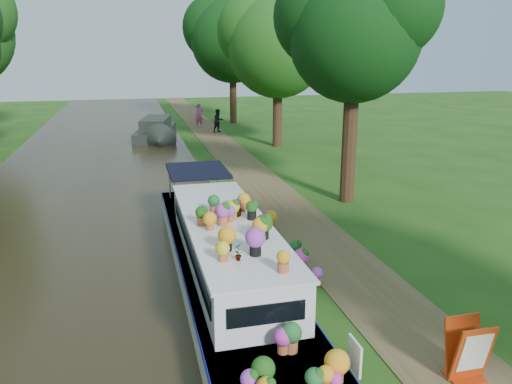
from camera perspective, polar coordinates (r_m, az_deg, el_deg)
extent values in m
plane|color=#1F4812|center=(16.11, 2.24, -4.98)|extent=(100.00, 100.00, 0.00)
cube|color=black|center=(15.61, -19.55, -6.58)|extent=(10.00, 100.00, 0.02)
cube|color=brown|center=(16.46, 6.26, -4.54)|extent=(2.20, 100.00, 0.03)
cube|color=white|center=(12.99, -3.92, -8.39)|extent=(2.20, 12.00, 0.75)
cube|color=navy|center=(12.87, -3.94, -7.11)|extent=(2.24, 12.04, 0.12)
cube|color=white|center=(11.92, -3.30, -5.98)|extent=(1.80, 7.00, 1.05)
cube|color=white|center=(11.72, -3.34, -3.46)|extent=(1.90, 7.10, 0.06)
cube|color=black|center=(12.08, 0.95, -5.26)|extent=(0.03, 6.40, 0.38)
cube|color=black|center=(11.77, -7.68, -6.00)|extent=(0.03, 6.40, 0.38)
cube|color=black|center=(16.55, -6.71, 2.45)|extent=(1.90, 2.40, 0.10)
cube|color=white|center=(8.44, 11.21, -17.92)|extent=(0.04, 0.45, 0.55)
imported|color=#174913|center=(9.50, -2.03, -6.79)|extent=(0.23, 0.22, 0.37)
imported|color=#174913|center=(11.97, -2.18, -1.83)|extent=(0.25, 0.25, 0.41)
cylinder|color=black|center=(19.53, 10.60, 5.40)|extent=(0.56, 0.56, 4.55)
sphere|color=black|center=(19.23, 11.21, 17.06)|extent=(4.80, 4.80, 4.80)
sphere|color=black|center=(19.07, 15.12, 19.74)|extent=(3.60, 3.60, 3.60)
sphere|color=black|center=(19.70, 7.90, 19.26)|extent=(3.84, 3.84, 3.84)
cylinder|color=black|center=(30.96, 2.46, 8.76)|extent=(0.56, 0.56, 3.85)
sphere|color=#174913|center=(30.72, 2.55, 16.23)|extent=(6.00, 6.00, 6.00)
sphere|color=#174913|center=(30.27, 5.39, 18.46)|extent=(4.50, 4.50, 4.50)
sphere|color=#174913|center=(31.48, 0.07, 17.87)|extent=(4.80, 4.80, 4.80)
cylinder|color=black|center=(41.44, -2.63, 10.78)|extent=(0.56, 0.56, 4.20)
sphere|color=black|center=(41.29, -2.71, 16.89)|extent=(6.60, 6.60, 6.60)
sphere|color=black|center=(40.66, -0.52, 18.78)|extent=(4.95, 4.95, 4.95)
sphere|color=black|center=(42.24, -4.68, 18.17)|extent=(5.28, 5.28, 5.28)
cube|color=black|center=(35.13, -11.37, 6.70)|extent=(3.34, 6.73, 0.64)
cube|color=black|center=(34.50, -11.38, 7.71)|extent=(2.36, 4.01, 0.75)
cube|color=#B4340C|center=(10.31, 22.70, -18.89)|extent=(0.63, 0.52, 0.03)
cube|color=#B4340C|center=(9.93, 23.53, -16.64)|extent=(0.71, 0.29, 1.12)
cube|color=#B4340C|center=(10.11, 22.57, -15.91)|extent=(0.71, 0.29, 1.12)
cube|color=white|center=(9.87, 23.73, -16.48)|extent=(0.55, 0.20, 0.78)
imported|color=#CC549C|center=(38.93, -6.50, 8.68)|extent=(0.69, 0.47, 1.86)
imported|color=black|center=(36.47, -4.32, 8.13)|extent=(1.01, 0.92, 1.68)
imported|color=#296B20|center=(18.79, -2.22, -1.19)|extent=(0.41, 0.35, 0.44)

